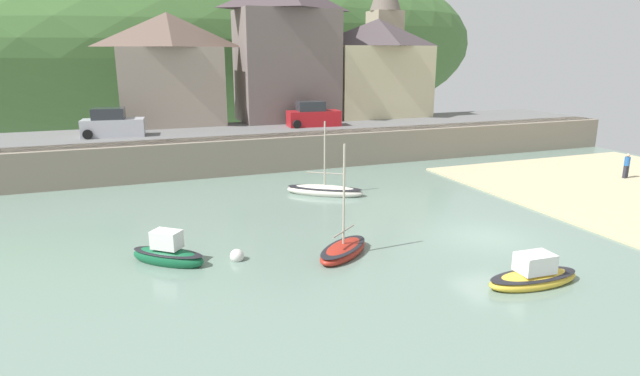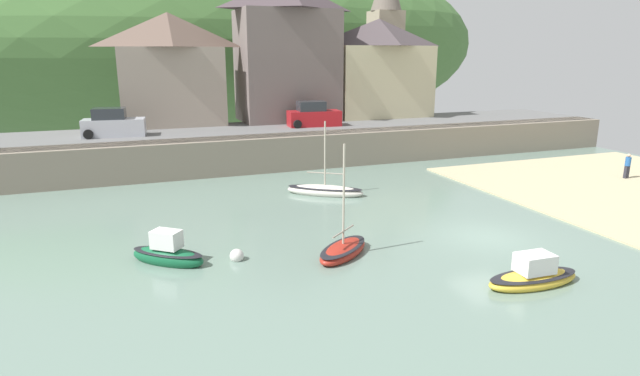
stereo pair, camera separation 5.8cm
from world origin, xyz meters
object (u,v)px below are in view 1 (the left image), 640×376
(waterfront_building_left, at_px, (170,69))
(person_on_slipway, at_px, (627,165))
(dinghy_open_wooden, at_px, (168,254))
(parked_car_near_slipway, at_px, (112,125))
(waterfront_building_right, at_px, (377,67))
(rowboat_small_beached, at_px, (343,250))
(sailboat_nearest_shore, at_px, (533,276))
(mooring_buoy, at_px, (237,256))
(sailboat_far_left, at_px, (325,191))
(parked_car_by_wall, at_px, (313,116))
(church_with_spire, at_px, (385,34))
(waterfront_building_centre, at_px, (286,50))

(waterfront_building_left, bearing_deg, person_on_slipway, -36.13)
(dinghy_open_wooden, relative_size, parked_car_near_slipway, 0.72)
(waterfront_building_right, distance_m, person_on_slipway, 21.86)
(rowboat_small_beached, relative_size, sailboat_nearest_shore, 1.29)
(rowboat_small_beached, distance_m, parked_car_near_slipway, 22.32)
(waterfront_building_right, bearing_deg, person_on_slipway, -66.51)
(parked_car_near_slipway, height_order, mooring_buoy, parked_car_near_slipway)
(waterfront_building_right, bearing_deg, sailboat_far_left, -125.40)
(mooring_buoy, bearing_deg, waterfront_building_left, 89.86)
(parked_car_near_slipway, height_order, person_on_slipway, parked_car_near_slipway)
(parked_car_by_wall, bearing_deg, parked_car_near_slipway, -175.12)
(waterfront_building_left, xyz_separation_m, church_with_spire, (20.80, 4.00, 3.00))
(parked_car_by_wall, relative_size, mooring_buoy, 7.45)
(church_with_spire, bearing_deg, waterfront_building_right, -124.22)
(parked_car_near_slipway, relative_size, person_on_slipway, 2.63)
(waterfront_building_centre, bearing_deg, waterfront_building_left, 180.00)
(waterfront_building_centre, height_order, sailboat_far_left, waterfront_building_centre)
(parked_car_near_slipway, bearing_deg, church_with_spire, 24.88)
(rowboat_small_beached, xyz_separation_m, person_on_slipway, (22.39, 5.54, 0.75))
(waterfront_building_centre, distance_m, sailboat_far_left, 17.99)
(dinghy_open_wooden, bearing_deg, mooring_buoy, 24.99)
(parked_car_by_wall, bearing_deg, sailboat_nearest_shore, -87.20)
(waterfront_building_left, relative_size, church_with_spire, 0.60)
(dinghy_open_wooden, bearing_deg, person_on_slipway, 46.91)
(dinghy_open_wooden, relative_size, sailboat_nearest_shore, 0.84)
(waterfront_building_left, relative_size, waterfront_building_centre, 0.75)
(waterfront_building_left, relative_size, waterfront_building_right, 0.95)
(waterfront_building_centre, bearing_deg, mooring_buoy, -111.89)
(waterfront_building_left, distance_m, mooring_buoy, 24.76)
(waterfront_building_centre, xyz_separation_m, sailboat_nearest_shore, (-0.20, -29.83, -7.93))
(sailboat_far_left, height_order, person_on_slipway, sailboat_far_left)
(person_on_slipway, height_order, mooring_buoy, person_on_slipway)
(church_with_spire, distance_m, sailboat_far_left, 26.13)
(dinghy_open_wooden, distance_m, sailboat_nearest_shore, 13.69)
(waterfront_building_right, relative_size, person_on_slipway, 5.57)
(parked_car_near_slipway, bearing_deg, rowboat_small_beached, -60.78)
(sailboat_nearest_shore, xyz_separation_m, person_on_slipway, (17.16, 10.49, 0.67))
(sailboat_nearest_shore, bearing_deg, waterfront_building_centre, 91.81)
(rowboat_small_beached, xyz_separation_m, mooring_buoy, (-4.16, 1.03, -0.06))
(waterfront_building_centre, xyz_separation_m, rowboat_small_beached, (-5.42, -24.88, -8.01))
(church_with_spire, relative_size, person_on_slipway, 8.87)
(parked_car_near_slipway, bearing_deg, person_on_slipway, -19.27)
(sailboat_far_left, bearing_deg, parked_car_near_slipway, 169.18)
(sailboat_far_left, bearing_deg, parked_car_by_wall, 107.51)
(church_with_spire, bearing_deg, mooring_buoy, -126.84)
(parked_car_near_slipway, xyz_separation_m, mooring_buoy, (4.45, -19.35, -3.03))
(church_with_spire, distance_m, dinghy_open_wooden, 37.12)
(waterfront_building_centre, height_order, waterfront_building_right, waterfront_building_centre)
(waterfront_building_right, bearing_deg, waterfront_building_left, 180.00)
(waterfront_building_left, xyz_separation_m, rowboat_small_beached, (4.10, -24.88, -6.58))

